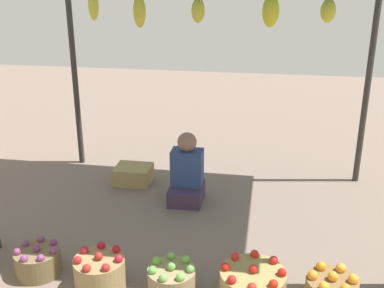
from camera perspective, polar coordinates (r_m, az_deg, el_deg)
ground_plane at (r=5.13m, az=1.03°, el=-7.81°), size 14.00×14.00×0.00m
vendor_person at (r=5.21m, az=-0.62°, el=-3.73°), size 0.36×0.44×0.78m
basket_purple_onions at (r=4.32m, az=-17.93°, el=-13.17°), size 0.38×0.38×0.27m
basket_red_apples at (r=4.01m, az=-10.96°, el=-14.86°), size 0.41×0.41×0.33m
basket_green_apples at (r=3.92m, az=-2.45°, el=-15.89°), size 0.38×0.38×0.27m
basket_red_tomatoes at (r=3.86m, az=7.26°, el=-16.35°), size 0.51×0.51×0.31m
wooden_crate_near_vendor at (r=5.74m, az=-7.01°, el=-3.63°), size 0.42×0.36×0.20m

